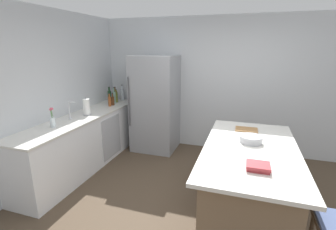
# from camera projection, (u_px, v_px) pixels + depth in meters

# --- Properties ---
(ground_plane) EXTENTS (7.20, 7.20, 0.00)m
(ground_plane) POSITION_uv_depth(u_px,v_px,m) (195.00, 214.00, 3.08)
(ground_plane) COLOR #4C3D2D
(wall_rear) EXTENTS (6.00, 0.10, 2.60)m
(wall_rear) POSITION_uv_depth(u_px,v_px,m) (221.00, 85.00, 4.79)
(wall_rear) COLOR silver
(wall_rear) RESTS_ON ground_plane
(wall_left) EXTENTS (0.10, 6.00, 2.60)m
(wall_left) POSITION_uv_depth(u_px,v_px,m) (28.00, 100.00, 3.47)
(wall_left) COLOR silver
(wall_left) RESTS_ON ground_plane
(counter_run_left) EXTENTS (0.63, 2.82, 0.92)m
(counter_run_left) POSITION_uv_depth(u_px,v_px,m) (86.00, 141.00, 4.23)
(counter_run_left) COLOR white
(counter_run_left) RESTS_ON ground_plane
(kitchen_island) EXTENTS (1.05, 1.99, 0.90)m
(kitchen_island) POSITION_uv_depth(u_px,v_px,m) (247.00, 182.00, 2.96)
(kitchen_island) COLOR #7A6047
(kitchen_island) RESTS_ON ground_plane
(refrigerator) EXTENTS (0.84, 0.78, 1.88)m
(refrigerator) POSITION_uv_depth(u_px,v_px,m) (155.00, 104.00, 4.87)
(refrigerator) COLOR #93969B
(refrigerator) RESTS_ON ground_plane
(sink_faucet) EXTENTS (0.15, 0.05, 0.30)m
(sink_faucet) POSITION_uv_depth(u_px,v_px,m) (70.00, 110.00, 3.86)
(sink_faucet) COLOR silver
(sink_faucet) RESTS_ON counter_run_left
(flower_vase) EXTENTS (0.07, 0.07, 0.29)m
(flower_vase) POSITION_uv_depth(u_px,v_px,m) (53.00, 120.00, 3.47)
(flower_vase) COLOR silver
(flower_vase) RESTS_ON counter_run_left
(paper_towel_roll) EXTENTS (0.14, 0.14, 0.31)m
(paper_towel_roll) POSITION_uv_depth(u_px,v_px,m) (87.00, 107.00, 4.12)
(paper_towel_roll) COLOR gray
(paper_towel_roll) RESTS_ON counter_run_left
(soda_bottle) EXTENTS (0.08, 0.08, 0.33)m
(soda_bottle) POSITION_uv_depth(u_px,v_px,m) (122.00, 94.00, 5.25)
(soda_bottle) COLOR silver
(soda_bottle) RESTS_ON counter_run_left
(whiskey_bottle) EXTENTS (0.08, 0.08, 0.30)m
(whiskey_bottle) POSITION_uv_depth(u_px,v_px,m) (115.00, 96.00, 5.20)
(whiskey_bottle) COLOR brown
(whiskey_bottle) RESTS_ON counter_run_left
(olive_oil_bottle) EXTENTS (0.06, 0.06, 0.27)m
(olive_oil_bottle) POSITION_uv_depth(u_px,v_px,m) (116.00, 97.00, 5.09)
(olive_oil_bottle) COLOR olive
(olive_oil_bottle) RESTS_ON counter_run_left
(gin_bottle) EXTENTS (0.07, 0.07, 0.32)m
(gin_bottle) POSITION_uv_depth(u_px,v_px,m) (114.00, 97.00, 5.01)
(gin_bottle) COLOR #8CB79E
(gin_bottle) RESTS_ON counter_run_left
(wine_bottle) EXTENTS (0.07, 0.07, 0.35)m
(wine_bottle) POSITION_uv_depth(u_px,v_px,m) (110.00, 97.00, 4.91)
(wine_bottle) COLOR #19381E
(wine_bottle) RESTS_ON counter_run_left
(syrup_bottle) EXTENTS (0.06, 0.06, 0.24)m
(syrup_bottle) POSITION_uv_depth(u_px,v_px,m) (113.00, 101.00, 4.82)
(syrup_bottle) COLOR #5B3319
(syrup_bottle) RESTS_ON counter_run_left
(vinegar_bottle) EXTENTS (0.06, 0.06, 0.25)m
(vinegar_bottle) POSITION_uv_depth(u_px,v_px,m) (110.00, 101.00, 4.73)
(vinegar_bottle) COLOR #994C23
(vinegar_bottle) RESTS_ON counter_run_left
(cookbook_stack) EXTENTS (0.22, 0.19, 0.06)m
(cookbook_stack) POSITION_uv_depth(u_px,v_px,m) (258.00, 167.00, 2.32)
(cookbook_stack) COLOR #A83338
(cookbook_stack) RESTS_ON kitchen_island
(mixing_bowl) EXTENTS (0.27, 0.27, 0.08)m
(mixing_bowl) POSITION_uv_depth(u_px,v_px,m) (251.00, 139.00, 2.98)
(mixing_bowl) COLOR #B2B5BA
(mixing_bowl) RESTS_ON kitchen_island
(cutting_board) EXTENTS (0.31, 0.22, 0.02)m
(cutting_board) POSITION_uv_depth(u_px,v_px,m) (246.00, 129.00, 3.43)
(cutting_board) COLOR #9E7042
(cutting_board) RESTS_ON kitchen_island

